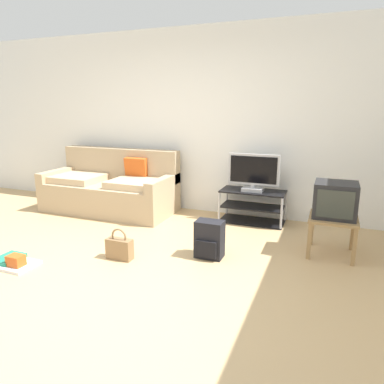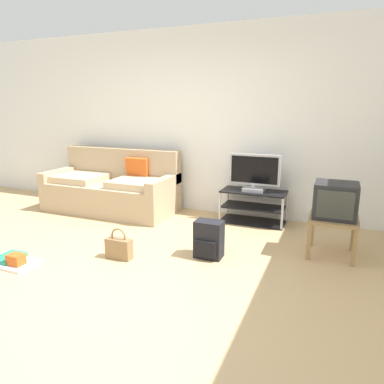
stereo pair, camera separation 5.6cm
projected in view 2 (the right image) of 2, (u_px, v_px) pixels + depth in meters
The scene contains 10 objects.
ground_plane at pixel (113, 277), 3.43m from camera, with size 9.00×9.80×0.02m, color tan.
wall_back at pixel (203, 122), 5.30m from camera, with size 9.00×0.10×2.70m, color white.
couch at pixel (113, 189), 5.53m from camera, with size 2.00×0.91×0.93m.
tv_stand at pixel (253, 207), 4.96m from camera, with size 0.88×0.42×0.45m.
flat_tv at pixel (254, 173), 4.82m from camera, with size 0.69×0.22×0.51m.
side_table at pixel (333, 224), 3.83m from camera, with size 0.50×0.50×0.43m.
crt_tv at pixel (335, 200), 3.78m from camera, with size 0.44×0.40×0.38m.
backpack at pixel (209, 240), 3.82m from camera, with size 0.30×0.27×0.41m.
handbag at pixel (119, 248), 3.80m from camera, with size 0.28×0.12×0.34m.
floor_tray at pixel (13, 261), 3.67m from camera, with size 0.47×0.33×0.14m.
Camera 2 is at (1.90, -2.61, 1.61)m, focal length 33.30 mm.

